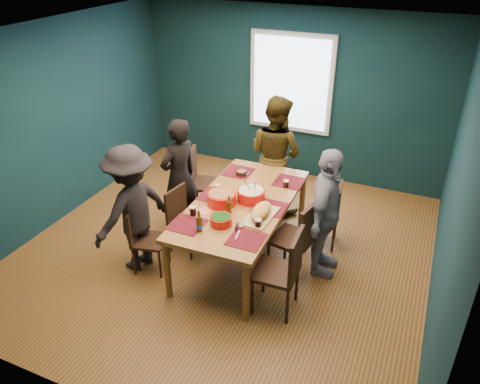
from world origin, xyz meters
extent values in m
cube|color=olive|center=(0.00, 0.00, -0.01)|extent=(5.00, 5.00, 0.01)
cube|color=white|center=(0.00, 0.00, 2.70)|extent=(5.00, 5.00, 0.01)
cube|color=#0F3034|center=(-2.50, 0.00, 1.35)|extent=(0.01, 5.00, 2.70)
cube|color=#0F3034|center=(2.50, 0.00, 1.35)|extent=(0.01, 5.00, 2.70)
cube|color=#0F3034|center=(0.00, 2.50, 1.35)|extent=(5.00, 0.01, 2.70)
cube|color=#0F3034|center=(0.00, -2.50, 1.35)|extent=(5.00, 0.01, 2.70)
cube|color=beige|center=(0.00, 2.47, 1.55)|extent=(1.35, 0.06, 1.55)
cube|color=#995B2E|center=(0.26, -0.07, 0.79)|extent=(1.12, 2.17, 0.05)
cylinder|color=#995B2E|center=(-0.22, -1.06, 0.38)|extent=(0.08, 0.08, 0.76)
cylinder|color=#995B2E|center=(0.73, -1.06, 0.38)|extent=(0.08, 0.08, 0.76)
cylinder|color=#995B2E|center=(-0.22, 0.92, 0.38)|extent=(0.08, 0.08, 0.76)
cylinder|color=#995B2E|center=(0.73, 0.92, 0.38)|extent=(0.08, 0.08, 0.76)
cube|color=#321C10|center=(-0.64, 0.72, 0.48)|extent=(0.54, 0.54, 0.04)
cube|color=#321C10|center=(-0.83, 0.67, 0.74)|extent=(0.15, 0.44, 0.49)
cylinder|color=#321C10|center=(-0.78, 0.49, 0.23)|extent=(0.03, 0.03, 0.46)
cylinder|color=#321C10|center=(-0.41, 0.58, 0.23)|extent=(0.03, 0.03, 0.46)
cylinder|color=#321C10|center=(-0.87, 0.86, 0.23)|extent=(0.03, 0.03, 0.46)
cylinder|color=#321C10|center=(-0.50, 0.95, 0.23)|extent=(0.03, 0.03, 0.46)
cube|color=#321C10|center=(-0.44, -0.18, 0.41)|extent=(0.44, 0.44, 0.04)
cube|color=#321C10|center=(-0.61, -0.16, 0.64)|extent=(0.10, 0.39, 0.42)
cylinder|color=#321C10|center=(-0.63, -0.32, 0.20)|extent=(0.03, 0.03, 0.39)
cylinder|color=#321C10|center=(-0.30, -0.37, 0.20)|extent=(0.03, 0.03, 0.39)
cylinder|color=#321C10|center=(-0.58, 0.00, 0.20)|extent=(0.03, 0.03, 0.39)
cylinder|color=#321C10|center=(-0.25, -0.05, 0.20)|extent=(0.03, 0.03, 0.39)
cube|color=#321C10|center=(-0.66, -0.71, 0.40)|extent=(0.45, 0.45, 0.04)
cube|color=#321C10|center=(-0.83, -0.75, 0.63)|extent=(0.12, 0.38, 0.41)
cylinder|color=#321C10|center=(-0.78, -0.90, 0.19)|extent=(0.03, 0.03, 0.39)
cylinder|color=#321C10|center=(-0.47, -0.83, 0.19)|extent=(0.03, 0.03, 0.39)
cylinder|color=#321C10|center=(-0.86, -0.59, 0.19)|extent=(0.03, 0.03, 0.39)
cylinder|color=#321C10|center=(-0.54, -0.51, 0.19)|extent=(0.03, 0.03, 0.39)
cube|color=#321C10|center=(1.09, 0.64, 0.43)|extent=(0.45, 0.45, 0.04)
cube|color=#321C10|center=(1.27, 0.66, 0.67)|extent=(0.09, 0.40, 0.44)
cylinder|color=#321C10|center=(0.95, 0.45, 0.20)|extent=(0.03, 0.03, 0.41)
cylinder|color=#321C10|center=(1.28, 0.49, 0.20)|extent=(0.03, 0.03, 0.41)
cylinder|color=#321C10|center=(0.90, 0.79, 0.20)|extent=(0.03, 0.03, 0.41)
cylinder|color=#321C10|center=(1.24, 0.83, 0.20)|extent=(0.03, 0.03, 0.41)
cube|color=#321C10|center=(0.92, -0.12, 0.50)|extent=(0.55, 0.55, 0.04)
cube|color=#321C10|center=(1.13, -0.16, 0.77)|extent=(0.14, 0.46, 0.51)
cylinder|color=#321C10|center=(0.69, -0.27, 0.24)|extent=(0.04, 0.04, 0.48)
cylinder|color=#321C10|center=(1.08, -0.35, 0.24)|extent=(0.04, 0.04, 0.48)
cylinder|color=#321C10|center=(0.77, 0.12, 0.24)|extent=(0.04, 0.04, 0.48)
cylinder|color=#321C10|center=(1.16, 0.04, 0.24)|extent=(0.04, 0.04, 0.48)
cube|color=#321C10|center=(0.95, -0.75, 0.48)|extent=(0.47, 0.47, 0.04)
cube|color=#321C10|center=(1.15, -0.74, 0.75)|extent=(0.06, 0.45, 0.49)
cylinder|color=#321C10|center=(0.76, -0.96, 0.23)|extent=(0.03, 0.03, 0.46)
cylinder|color=#321C10|center=(1.15, -0.94, 0.23)|extent=(0.03, 0.03, 0.46)
cylinder|color=#321C10|center=(0.74, -0.57, 0.23)|extent=(0.03, 0.03, 0.46)
cylinder|color=#321C10|center=(1.13, -0.55, 0.23)|extent=(0.03, 0.03, 0.46)
imported|color=black|center=(-0.77, 0.22, 0.80)|extent=(0.55, 0.68, 1.60)
imported|color=black|center=(0.20, 1.28, 0.86)|extent=(1.00, 0.89, 1.72)
imported|color=white|center=(1.23, 0.09, 0.80)|extent=(0.41, 0.95, 1.60)
imported|color=black|center=(-0.87, -0.70, 0.80)|extent=(0.86, 1.15, 1.59)
cylinder|color=red|center=(0.06, -0.20, 0.89)|extent=(0.34, 0.34, 0.14)
cylinder|color=#5A822F|center=(0.06, -0.20, 0.95)|extent=(0.30, 0.30, 0.02)
cylinder|color=red|center=(0.34, 0.01, 0.88)|extent=(0.34, 0.34, 0.13)
cylinder|color=#F1DFC5|center=(0.34, 0.01, 0.95)|extent=(0.30, 0.30, 0.02)
cylinder|color=tan|center=(0.39, 0.01, 1.00)|extent=(0.10, 0.18, 0.27)
cylinder|color=tan|center=(0.31, 0.01, 1.00)|extent=(0.08, 0.19, 0.27)
cylinder|color=red|center=(0.24, -0.61, 0.87)|extent=(0.24, 0.24, 0.10)
cylinder|color=#144F13|center=(0.24, -0.61, 0.91)|extent=(0.21, 0.21, 0.02)
cube|color=tan|center=(0.59, -0.30, 0.83)|extent=(0.29, 0.54, 0.02)
ellipsoid|color=#D6944D|center=(0.59, -0.30, 0.90)|extent=(0.21, 0.43, 0.12)
cube|color=silver|center=(0.46, -0.51, 0.85)|extent=(0.07, 0.21, 0.00)
cylinder|color=black|center=(0.44, -0.62, 0.85)|extent=(0.05, 0.12, 0.02)
sphere|color=#1E5413|center=(0.59, -0.41, 0.91)|extent=(0.04, 0.04, 0.04)
sphere|color=#1E5413|center=(0.59, -0.30, 0.91)|extent=(0.04, 0.04, 0.04)
sphere|color=#1E5413|center=(0.59, -0.18, 0.91)|extent=(0.04, 0.04, 0.04)
cylinder|color=black|center=(-0.02, 0.57, 0.85)|extent=(0.15, 0.15, 0.06)
cylinder|color=#5A822F|center=(-0.02, 0.57, 0.87)|extent=(0.12, 0.12, 0.01)
cylinder|color=#42280B|center=(0.09, -0.82, 0.91)|extent=(0.07, 0.07, 0.19)
cylinder|color=#42280B|center=(0.09, -0.82, 1.04)|extent=(0.03, 0.03, 0.07)
cylinder|color=blue|center=(0.09, -0.82, 0.88)|extent=(0.07, 0.07, 0.04)
cylinder|color=#42280B|center=(0.23, -0.38, 0.90)|extent=(0.06, 0.06, 0.17)
cylinder|color=#42280B|center=(0.23, -0.38, 1.02)|extent=(0.02, 0.02, 0.07)
cylinder|color=black|center=(-0.13, -0.56, 0.87)|extent=(0.08, 0.08, 0.11)
cylinder|color=silver|center=(-0.13, -0.56, 0.92)|extent=(0.08, 0.08, 0.02)
cylinder|color=black|center=(0.64, -0.51, 0.87)|extent=(0.07, 0.07, 0.10)
cylinder|color=silver|center=(0.64, -0.51, 0.91)|extent=(0.08, 0.08, 0.02)
cylinder|color=black|center=(0.62, 0.49, 0.86)|extent=(0.06, 0.06, 0.09)
cylinder|color=silver|center=(0.62, 0.49, 0.91)|extent=(0.07, 0.07, 0.01)
cylinder|color=black|center=(-0.12, 0.04, 0.86)|extent=(0.06, 0.06, 0.09)
cylinder|color=silver|center=(-0.12, 0.04, 0.90)|extent=(0.07, 0.07, 0.01)
cube|color=#FF776B|center=(0.59, 0.03, 0.82)|extent=(0.17, 0.17, 0.00)
cube|color=#FF776B|center=(-0.06, -0.44, 0.82)|extent=(0.18, 0.18, 0.00)
cube|color=#FF776B|center=(0.57, -0.75, 0.82)|extent=(0.15, 0.15, 0.00)
camera|label=1|loc=(2.16, -4.48, 3.65)|focal=35.00mm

